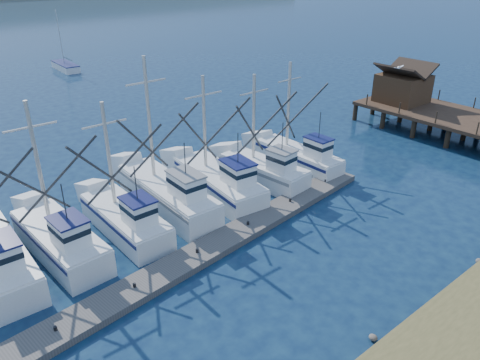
% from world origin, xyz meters
% --- Properties ---
extents(ground, '(500.00, 500.00, 0.00)m').
position_xyz_m(ground, '(0.00, 0.00, 0.00)').
color(ground, '#0D1C39').
rests_on(ground, ground).
extents(floating_dock, '(28.68, 5.06, 0.38)m').
position_xyz_m(floating_dock, '(-6.85, 5.73, 0.19)').
color(floating_dock, '#56514D').
rests_on(floating_dock, ground).
extents(timber_pier, '(7.00, 20.00, 8.00)m').
position_xyz_m(timber_pier, '(21.50, 8.46, 2.57)').
color(timber_pier, black).
rests_on(timber_pier, ground).
extents(trawler_fleet, '(27.92, 9.13, 9.49)m').
position_xyz_m(trawler_fleet, '(-7.35, 10.69, 0.99)').
color(trawler_fleet, white).
rests_on(trawler_fleet, ground).
extents(sailboat_near, '(2.10, 6.46, 8.10)m').
position_xyz_m(sailboat_near, '(5.01, 54.99, 0.49)').
color(sailboat_near, white).
rests_on(sailboat_near, ground).
extents(flying_gull, '(1.17, 0.21, 0.21)m').
position_xyz_m(flying_gull, '(13.82, 8.01, 7.02)').
color(flying_gull, white).
rests_on(flying_gull, ground).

